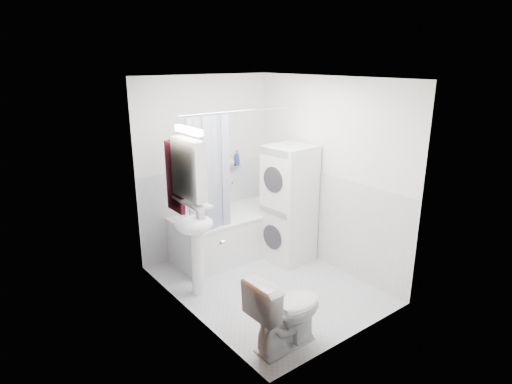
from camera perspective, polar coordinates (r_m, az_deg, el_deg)
floor at (r=5.26m, az=1.28°, el=-12.16°), size 2.60×2.60×0.00m
room_walls at (r=4.70m, az=1.40°, el=3.79°), size 2.60×2.60×2.60m
wainscot at (r=5.20m, az=-0.70°, el=-5.13°), size 1.98×2.58×2.58m
door at (r=3.91m, az=-4.49°, el=-6.71°), size 0.05×2.00×2.00m
bathtub at (r=5.86m, az=-3.20°, el=-5.29°), size 1.60×0.76×0.61m
tub_spout at (r=6.02m, az=-3.50°, el=1.34°), size 0.04×0.12×0.04m
curtain_rod at (r=5.18m, az=-1.48°, el=10.81°), size 1.78×0.02×0.02m
shower_curtain at (r=5.04m, az=-6.17°, el=1.83°), size 0.55×0.02×1.45m
sink at (r=4.80m, az=-8.13°, el=-5.96°), size 0.44×0.37×1.04m
medicine_cabinet at (r=4.28m, az=-8.94°, el=3.28°), size 0.13×0.50×0.71m
shelf at (r=4.39m, az=-8.55°, el=-1.32°), size 0.18×0.54×0.02m
shower_caddy at (r=5.98m, az=-3.09°, el=3.42°), size 0.22×0.06×0.02m
towel at (r=4.51m, az=-10.77°, el=2.15°), size 0.07×0.31×0.76m
washer_dryer at (r=5.59m, az=4.42°, el=-1.63°), size 0.59×0.59×1.55m
toilet at (r=4.10m, az=4.01°, el=-15.49°), size 0.76×0.43×0.74m
soap_pump at (r=4.68m, az=-7.39°, el=-3.33°), size 0.08×0.17×0.08m
shelf_bottle at (r=4.25m, az=-7.59°, el=-1.22°), size 0.07×0.18×0.07m
shelf_cup at (r=4.47m, az=-9.34°, el=-0.16°), size 0.10×0.09×0.10m
shampoo_a at (r=5.94m, az=-3.51°, el=4.06°), size 0.13×0.17×0.13m
shampoo_b at (r=6.01m, az=-2.55°, el=3.99°), size 0.08×0.21×0.08m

